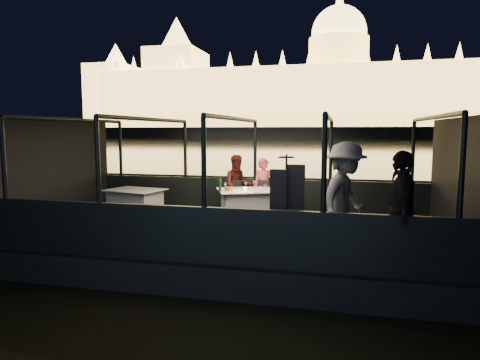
% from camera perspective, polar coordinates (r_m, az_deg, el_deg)
% --- Properties ---
extents(river_water, '(500.00, 500.00, 0.00)m').
position_cam_1_polar(river_water, '(88.24, 12.01, 4.73)').
color(river_water, black).
rests_on(river_water, ground).
extents(boat_hull, '(8.60, 4.40, 1.00)m').
position_cam_1_polar(boat_hull, '(8.81, -0.61, -10.36)').
color(boat_hull, black).
rests_on(boat_hull, river_water).
extents(boat_deck, '(8.00, 4.00, 0.04)m').
position_cam_1_polar(boat_deck, '(8.68, -0.61, -7.33)').
color(boat_deck, black).
rests_on(boat_deck, boat_hull).
extents(gunwale_port, '(8.00, 0.08, 0.90)m').
position_cam_1_polar(gunwale_port, '(10.51, 2.01, -2.28)').
color(gunwale_port, black).
rests_on(gunwale_port, boat_deck).
extents(gunwale_starboard, '(8.00, 0.08, 0.90)m').
position_cam_1_polar(gunwale_starboard, '(6.70, -4.76, -7.39)').
color(gunwale_starboard, black).
rests_on(gunwale_starboard, boat_deck).
extents(cabin_glass_port, '(8.00, 0.02, 1.40)m').
position_cam_1_polar(cabin_glass_port, '(10.39, 2.03, 3.99)').
color(cabin_glass_port, '#99B2B2').
rests_on(cabin_glass_port, gunwale_port).
extents(cabin_glass_starboard, '(8.00, 0.02, 1.40)m').
position_cam_1_polar(cabin_glass_starboard, '(6.52, -4.86, 2.47)').
color(cabin_glass_starboard, '#99B2B2').
rests_on(cabin_glass_starboard, gunwale_starboard).
extents(cabin_roof_glass, '(8.00, 4.00, 0.02)m').
position_cam_1_polar(cabin_roof_glass, '(8.43, -0.63, 8.16)').
color(cabin_roof_glass, '#99B2B2').
rests_on(cabin_roof_glass, boat_deck).
extents(end_wall_fore, '(0.02, 4.00, 2.30)m').
position_cam_1_polar(end_wall_fore, '(10.20, -22.99, 0.90)').
color(end_wall_fore, black).
rests_on(end_wall_fore, boat_deck).
extents(end_wall_aft, '(0.02, 4.00, 2.30)m').
position_cam_1_polar(end_wall_aft, '(8.47, 26.68, -0.34)').
color(end_wall_aft, black).
rests_on(end_wall_aft, boat_deck).
extents(canopy_ribs, '(8.00, 4.00, 2.30)m').
position_cam_1_polar(canopy_ribs, '(8.48, -0.62, 0.37)').
color(canopy_ribs, black).
rests_on(canopy_ribs, boat_deck).
extents(embankment, '(400.00, 140.00, 6.00)m').
position_cam_1_polar(embankment, '(218.20, 12.82, 5.96)').
color(embankment, '#423D33').
rests_on(embankment, ground).
extents(parliament_building, '(220.00, 32.00, 60.00)m').
position_cam_1_polar(parliament_building, '(185.09, 12.94, 14.59)').
color(parliament_building, '#F2D18C').
rests_on(parliament_building, embankment).
extents(dining_table_central, '(1.75, 1.53, 0.77)m').
position_cam_1_polar(dining_table_central, '(9.56, 1.51, -3.56)').
color(dining_table_central, silver).
rests_on(dining_table_central, boat_deck).
extents(dining_table_aft, '(1.46, 1.19, 0.68)m').
position_cam_1_polar(dining_table_aft, '(10.49, -13.79, -2.84)').
color(dining_table_aft, silver).
rests_on(dining_table_aft, boat_deck).
extents(chair_port_left, '(0.47, 0.47, 0.88)m').
position_cam_1_polar(chair_port_left, '(10.11, -1.16, -2.63)').
color(chair_port_left, black).
rests_on(chair_port_left, boat_deck).
extents(chair_port_right, '(0.54, 0.54, 0.90)m').
position_cam_1_polar(chair_port_right, '(9.96, 2.67, -2.77)').
color(chair_port_right, black).
rests_on(chair_port_right, boat_deck).
extents(coat_stand, '(0.52, 0.45, 1.70)m').
position_cam_1_polar(coat_stand, '(6.91, 6.14, -3.17)').
color(coat_stand, black).
rests_on(coat_stand, boat_deck).
extents(person_woman_coral, '(0.60, 0.50, 1.43)m').
position_cam_1_polar(person_woman_coral, '(10.18, 3.22, -0.87)').
color(person_woman_coral, '#E55362').
rests_on(person_woman_coral, boat_deck).
extents(person_man_maroon, '(0.88, 0.80, 1.49)m').
position_cam_1_polar(person_man_maroon, '(10.30, -0.27, -0.77)').
color(person_man_maroon, '#411612').
rests_on(person_man_maroon, boat_deck).
extents(passenger_stripe, '(1.14, 1.40, 1.90)m').
position_cam_1_polar(passenger_stripe, '(7.24, 13.83, -3.27)').
color(passenger_stripe, silver).
rests_on(passenger_stripe, boat_deck).
extents(passenger_dark, '(0.50, 1.08, 1.80)m').
position_cam_1_polar(passenger_dark, '(6.61, 20.64, -4.45)').
color(passenger_dark, black).
rests_on(passenger_dark, boat_deck).
extents(wine_bottle, '(0.09, 0.09, 0.31)m').
position_cam_1_polar(wine_bottle, '(9.22, -2.67, -0.61)').
color(wine_bottle, '#153C1D').
rests_on(wine_bottle, dining_table_central).
extents(bread_basket, '(0.19, 0.19, 0.07)m').
position_cam_1_polar(bread_basket, '(9.38, -1.52, -1.16)').
color(bread_basket, brown).
rests_on(bread_basket, dining_table_central).
extents(amber_candle, '(0.08, 0.08, 0.09)m').
position_cam_1_polar(amber_candle, '(9.24, 0.68, -1.27)').
color(amber_candle, yellow).
rests_on(amber_candle, dining_table_central).
extents(plate_near, '(0.24, 0.24, 0.01)m').
position_cam_1_polar(plate_near, '(9.15, 2.27, -1.56)').
color(plate_near, silver).
rests_on(plate_near, dining_table_central).
extents(plate_far, '(0.27, 0.27, 0.01)m').
position_cam_1_polar(plate_far, '(9.55, -0.63, -1.21)').
color(plate_far, white).
rests_on(plate_far, dining_table_central).
extents(wine_glass_white, '(0.08, 0.08, 0.18)m').
position_cam_1_polar(wine_glass_white, '(9.23, -1.99, -0.94)').
color(wine_glass_white, silver).
rests_on(wine_glass_white, dining_table_central).
extents(wine_glass_red, '(0.08, 0.08, 0.19)m').
position_cam_1_polar(wine_glass_red, '(9.48, 1.90, -0.74)').
color(wine_glass_red, silver).
rests_on(wine_glass_red, dining_table_central).
extents(wine_glass_empty, '(0.08, 0.08, 0.21)m').
position_cam_1_polar(wine_glass_empty, '(9.10, 0.78, -1.04)').
color(wine_glass_empty, white).
rests_on(wine_glass_empty, dining_table_central).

